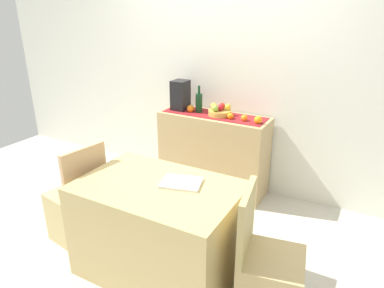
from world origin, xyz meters
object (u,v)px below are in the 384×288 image
Objects in this scene: dining_table at (160,229)px; chair_by_corner at (268,280)px; coffee_maker at (180,95)px; chair_near_window at (79,211)px; fruit_bowl at (220,113)px; open_book at (181,183)px; sideboard_console at (213,153)px; wine_bottle at (199,103)px.

chair_by_corner reaches higher than dining_table.
chair_near_window is (-0.22, -1.38, -0.76)m from coffee_maker.
open_book is (0.29, -1.28, -0.15)m from fruit_bowl.
chair_near_window is 1.69m from chair_by_corner.
fruit_bowl is at bearing 0.00° from coffee_maker.
sideboard_console is 1.30× the size of chair_near_window.
sideboard_console is 0.72m from coffee_maker.
open_book is at bearing -59.20° from coffee_maker.
open_book is at bearing -74.51° from sideboard_console.
fruit_bowl is (0.06, 0.00, 0.46)m from sideboard_console.
coffee_maker is 1.65m from dining_table.
wine_bottle is 0.32× the size of chair_by_corner.
wine_bottle is at bearing -180.00° from fruit_bowl.
chair_by_corner is (0.84, -0.00, -0.10)m from dining_table.
chair_near_window is at bearing 179.99° from chair_by_corner.
open_book is 0.31× the size of chair_by_corner.
fruit_bowl reaches higher than dining_table.
sideboard_console is 4.86× the size of fruit_bowl.
wine_bottle reaches higher than dining_table.
fruit_bowl reaches higher than chair_near_window.
fruit_bowl is at bearing 96.35° from dining_table.
wine_bottle is at bearing 131.89° from chair_by_corner.
chair_near_window is (-0.69, -1.38, -0.63)m from fruit_bowl.
coffee_maker is at bearing 114.41° from dining_table.
wine_bottle is (-0.18, -0.00, 0.54)m from sideboard_console.
chair_by_corner is (1.24, -1.38, -0.71)m from wine_bottle.
wine_bottle is 1.56m from dining_table.
coffee_maker is at bearing 180.00° from fruit_bowl.
coffee_maker reaches higher than chair_by_corner.
sideboard_console is 0.57m from wine_bottle.
dining_table is 1.29× the size of chair_near_window.
fruit_bowl is 1.32m from open_book.
coffee_maker is at bearing 180.00° from wine_bottle.
coffee_maker reaches higher than wine_bottle.
coffee_maker is 1.59m from chair_near_window.
chair_near_window and chair_by_corner have the same top height.
chair_near_window reaches higher than dining_table.
coffee_maker is at bearing 105.48° from open_book.
chair_near_window is (-0.84, -0.00, -0.10)m from dining_table.
open_book is (0.77, -1.28, -0.28)m from coffee_maker.
sideboard_console is at bearing 65.67° from chair_near_window.
dining_table is (0.40, -1.38, -0.60)m from wine_bottle.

